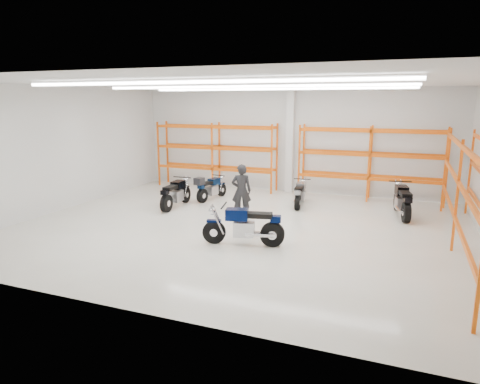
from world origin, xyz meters
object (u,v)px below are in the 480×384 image
at_px(motorcycle_back_b, 210,188).
at_px(motorcycle_back_d, 402,202).
at_px(structural_column, 290,141).
at_px(motorcycle_back_c, 300,194).
at_px(standing_man, 241,191).
at_px(motorcycle_main, 247,227).
at_px(motorcycle_back_a, 175,195).

bearing_deg(motorcycle_back_b, motorcycle_back_d, 1.04).
height_order(motorcycle_back_b, structural_column, structural_column).
xyz_separation_m(motorcycle_back_c, standing_man, (-1.51, -2.31, 0.47)).
distance_m(motorcycle_main, motorcycle_back_a, 5.02).
xyz_separation_m(motorcycle_main, motorcycle_back_b, (-3.34, 4.62, -0.04)).
bearing_deg(structural_column, motorcycle_back_d, -29.16).
height_order(motorcycle_back_d, structural_column, structural_column).
relative_size(motorcycle_back_a, standing_man, 1.19).
bearing_deg(standing_man, motorcycle_back_a, -28.26).
bearing_deg(motorcycle_back_d, motorcycle_back_a, -167.67).
distance_m(motorcycle_back_b, standing_man, 2.92).
xyz_separation_m(motorcycle_back_c, structural_column, (-1.07, 2.41, 1.79)).
distance_m(motorcycle_main, motorcycle_back_b, 5.70).
distance_m(motorcycle_main, structural_column, 7.64).
bearing_deg(motorcycle_back_a, motorcycle_back_d, 12.33).
distance_m(motorcycle_back_c, structural_column, 3.19).
height_order(motorcycle_back_d, standing_man, standing_man).
height_order(motorcycle_main, motorcycle_back_a, motorcycle_main).
height_order(motorcycle_back_a, motorcycle_back_d, motorcycle_back_d).
height_order(motorcycle_main, motorcycle_back_b, motorcycle_main).
bearing_deg(motorcycle_back_c, structural_column, 113.98).
xyz_separation_m(motorcycle_main, standing_man, (-1.21, 2.68, 0.40)).
xyz_separation_m(motorcycle_back_b, motorcycle_back_c, (3.64, 0.37, -0.04)).
height_order(motorcycle_main, structural_column, structural_column).
distance_m(motorcycle_main, motorcycle_back_d, 6.20).
height_order(motorcycle_back_a, motorcycle_back_b, motorcycle_back_a).
bearing_deg(structural_column, motorcycle_back_c, -66.02).
xyz_separation_m(motorcycle_back_a, motorcycle_back_d, (7.99, 1.75, 0.03)).
bearing_deg(motorcycle_back_a, structural_column, 53.57).
relative_size(motorcycle_back_a, structural_column, 0.49).
relative_size(motorcycle_back_d, standing_man, 1.25).
xyz_separation_m(motorcycle_main, motorcycle_back_c, (0.30, 4.99, -0.08)).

